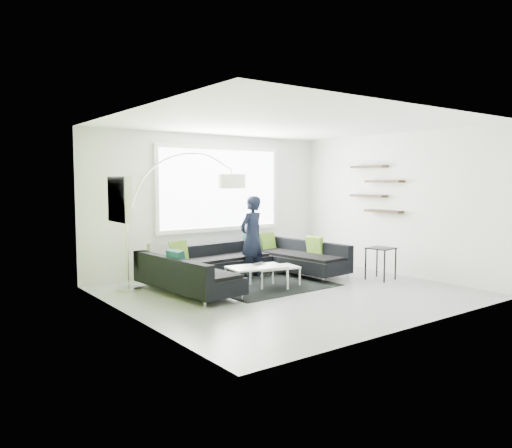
{
  "coord_description": "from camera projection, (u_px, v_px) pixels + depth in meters",
  "views": [
    {
      "loc": [
        -5.36,
        -6.31,
        1.87
      ],
      "look_at": [
        -0.03,
        0.9,
        1.08
      ],
      "focal_mm": 35.0,
      "sensor_mm": 36.0,
      "label": 1
    }
  ],
  "objects": [
    {
      "name": "room_shell",
      "position": [
        284.0,
        184.0,
        8.42
      ],
      "size": [
        5.54,
        5.04,
        2.82
      ],
      "color": "silver",
      "rests_on": "ground"
    },
    {
      "name": "ground",
      "position": [
        289.0,
        292.0,
        8.4
      ],
      "size": [
        5.5,
        5.5,
        0.0
      ],
      "primitive_type": "plane",
      "color": "gray",
      "rests_on": "ground"
    },
    {
      "name": "side_table",
      "position": [
        381.0,
        264.0,
        9.39
      ],
      "size": [
        0.5,
        0.5,
        0.61
      ],
      "primitive_type": "cube",
      "rotation": [
        0.0,
        0.0,
        0.15
      ],
      "color": "black",
      "rests_on": "ground"
    },
    {
      "name": "arc_lamp",
      "position": [
        127.0,
        221.0,
        8.4
      ],
      "size": [
        2.4,
        1.52,
        2.37
      ],
      "primitive_type": null,
      "rotation": [
        0.0,
        0.0,
        -0.25
      ],
      "color": "silver",
      "rests_on": "ground"
    },
    {
      "name": "person",
      "position": [
        252.0,
        237.0,
        9.55
      ],
      "size": [
        0.75,
        0.65,
        1.57
      ],
      "primitive_type": "imported",
      "rotation": [
        0.0,
        0.0,
        3.39
      ],
      "color": "black",
      "rests_on": "ground"
    },
    {
      "name": "coffee_table",
      "position": [
        266.0,
        276.0,
        8.68
      ],
      "size": [
        1.36,
        0.92,
        0.41
      ],
      "primitive_type": "cube",
      "rotation": [
        0.0,
        0.0,
        -0.16
      ],
      "color": "white",
      "rests_on": "ground"
    },
    {
      "name": "rug",
      "position": [
        270.0,
        285.0,
        8.86
      ],
      "size": [
        2.22,
        1.64,
        0.01
      ],
      "primitive_type": "cube",
      "rotation": [
        0.0,
        0.0,
        0.02
      ],
      "color": "black",
      "rests_on": "ground"
    },
    {
      "name": "sectional_sofa",
      "position": [
        248.0,
        265.0,
        9.1
      ],
      "size": [
        3.65,
        2.46,
        0.75
      ],
      "rotation": [
        0.0,
        0.0,
        0.1
      ],
      "color": "black",
      "rests_on": "ground"
    },
    {
      "name": "laptop",
      "position": [
        261.0,
        264.0,
        8.65
      ],
      "size": [
        0.42,
        0.37,
        0.02
      ],
      "primitive_type": "imported",
      "rotation": [
        0.0,
        0.0,
        0.32
      ],
      "color": "black",
      "rests_on": "coffee_table"
    }
  ]
}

